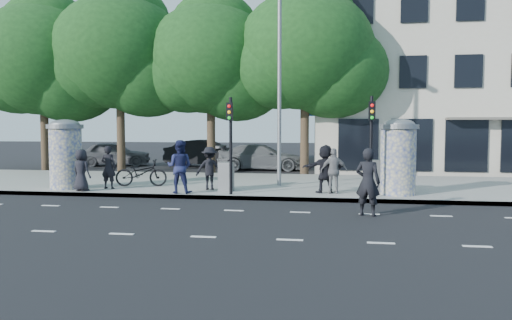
% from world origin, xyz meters
% --- Properties ---
extents(ground, '(120.00, 120.00, 0.00)m').
position_xyz_m(ground, '(0.00, 0.00, 0.00)').
color(ground, black).
rests_on(ground, ground).
extents(sidewalk, '(40.00, 8.00, 0.15)m').
position_xyz_m(sidewalk, '(0.00, 7.50, 0.07)').
color(sidewalk, gray).
rests_on(sidewalk, ground).
extents(curb, '(40.00, 0.10, 0.16)m').
position_xyz_m(curb, '(0.00, 3.55, 0.07)').
color(curb, slate).
rests_on(curb, ground).
extents(lane_dash_near, '(32.00, 0.12, 0.01)m').
position_xyz_m(lane_dash_near, '(0.00, -2.20, 0.00)').
color(lane_dash_near, silver).
rests_on(lane_dash_near, ground).
extents(lane_dash_far, '(32.00, 0.12, 0.01)m').
position_xyz_m(lane_dash_far, '(0.00, 1.40, 0.00)').
color(lane_dash_far, silver).
rests_on(lane_dash_far, ground).
extents(ad_column_left, '(1.36, 1.36, 2.65)m').
position_xyz_m(ad_column_left, '(-7.20, 4.50, 1.54)').
color(ad_column_left, beige).
rests_on(ad_column_left, sidewalk).
extents(ad_column_right, '(1.36, 1.36, 2.65)m').
position_xyz_m(ad_column_right, '(5.20, 4.70, 1.54)').
color(ad_column_right, beige).
rests_on(ad_column_right, sidewalk).
extents(traffic_pole_near, '(0.22, 0.31, 3.40)m').
position_xyz_m(traffic_pole_near, '(-0.60, 3.79, 2.23)').
color(traffic_pole_near, black).
rests_on(traffic_pole_near, sidewalk).
extents(traffic_pole_far, '(0.22, 0.31, 3.40)m').
position_xyz_m(traffic_pole_far, '(4.20, 3.79, 2.23)').
color(traffic_pole_far, black).
rests_on(traffic_pole_far, sidewalk).
extents(street_lamp, '(0.25, 0.93, 8.00)m').
position_xyz_m(street_lamp, '(0.80, 6.63, 4.79)').
color(street_lamp, slate).
rests_on(street_lamp, sidewalk).
extents(tree_far_left, '(7.20, 7.20, 9.26)m').
position_xyz_m(tree_far_left, '(-13.00, 12.50, 6.19)').
color(tree_far_left, '#38281C').
rests_on(tree_far_left, ground).
extents(tree_mid_left, '(7.20, 7.20, 9.57)m').
position_xyz_m(tree_mid_left, '(-8.50, 12.50, 6.50)').
color(tree_mid_left, '#38281C').
rests_on(tree_mid_left, ground).
extents(tree_near_left, '(6.80, 6.80, 8.97)m').
position_xyz_m(tree_near_left, '(-3.50, 12.70, 6.06)').
color(tree_near_left, '#38281C').
rests_on(tree_near_left, ground).
extents(tree_center, '(7.00, 7.00, 9.30)m').
position_xyz_m(tree_center, '(1.50, 12.30, 6.31)').
color(tree_center, '#38281C').
rests_on(tree_center, ground).
extents(building, '(20.30, 15.85, 12.00)m').
position_xyz_m(building, '(12.00, 19.99, 5.99)').
color(building, '#C0B6A0').
rests_on(building, ground).
extents(ped_a, '(0.88, 0.73, 1.55)m').
position_xyz_m(ped_a, '(-6.23, 3.85, 0.92)').
color(ped_a, black).
rests_on(ped_a, sidewalk).
extents(ped_b, '(0.64, 0.45, 1.65)m').
position_xyz_m(ped_b, '(-5.54, 4.65, 0.98)').
color(ped_b, black).
rests_on(ped_b, sidewalk).
extents(ped_c, '(0.94, 0.74, 1.90)m').
position_xyz_m(ped_c, '(-2.47, 3.85, 1.10)').
color(ped_c, '#1D224A').
rests_on(ped_c, sidewalk).
extents(ped_d, '(1.12, 0.75, 1.62)m').
position_xyz_m(ped_d, '(-1.65, 4.97, 0.96)').
color(ped_d, black).
rests_on(ped_d, sidewalk).
extents(ped_e, '(0.99, 0.62, 1.62)m').
position_xyz_m(ped_e, '(2.99, 4.58, 0.96)').
color(ped_e, gray).
rests_on(ped_e, sidewalk).
extents(ped_f, '(1.71, 1.04, 1.74)m').
position_xyz_m(ped_f, '(2.67, 4.75, 1.02)').
color(ped_f, black).
rests_on(ped_f, sidewalk).
extents(man_road, '(0.82, 0.67, 1.94)m').
position_xyz_m(man_road, '(3.93, 1.15, 0.97)').
color(man_road, black).
rests_on(man_road, ground).
extents(bicycle, '(1.06, 2.13, 1.07)m').
position_xyz_m(bicycle, '(-4.60, 5.56, 0.68)').
color(bicycle, black).
rests_on(bicycle, sidewalk).
extents(cabinet_left, '(0.56, 0.44, 1.07)m').
position_xyz_m(cabinet_left, '(-0.95, 4.65, 0.68)').
color(cabinet_left, slate).
rests_on(cabinet_left, sidewalk).
extents(cabinet_right, '(0.56, 0.40, 1.16)m').
position_xyz_m(cabinet_right, '(4.52, 5.36, 0.73)').
color(cabinet_right, slate).
rests_on(cabinet_right, sidewalk).
extents(car_left, '(3.06, 4.87, 1.55)m').
position_xyz_m(car_left, '(-10.82, 16.60, 0.77)').
color(car_left, slate).
rests_on(car_left, ground).
extents(car_mid, '(2.25, 5.20, 1.66)m').
position_xyz_m(car_mid, '(-4.84, 16.77, 0.83)').
color(car_mid, black).
rests_on(car_mid, ground).
extents(car_right, '(2.27, 5.16, 1.47)m').
position_xyz_m(car_right, '(-1.14, 15.17, 0.74)').
color(car_right, slate).
rests_on(car_right, ground).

